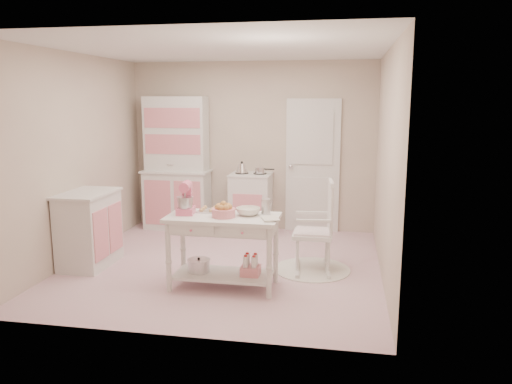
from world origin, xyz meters
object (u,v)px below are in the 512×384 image
stand_mixer (186,198)px  rocking_chair (313,226)px  stove (251,203)px  work_table (223,252)px  bread_basket (224,213)px  hutch (176,163)px  base_cabinet (89,229)px

stand_mixer → rocking_chair: bearing=20.5°
stove → work_table: stove is taller
work_table → stove: bearing=93.4°
work_table → bread_basket: bread_basket is taller
hutch → work_table: 2.78m
rocking_chair → bread_basket: 1.22m
hutch → stand_mixer: (0.92, -2.33, -0.07)m
stand_mixer → base_cabinet: bearing=156.5°
base_cabinet → bread_basket: size_ratio=3.68×
stove → base_cabinet: 2.51m
stove → stand_mixer: 2.36m
hutch → work_table: hutch is taller
stove → work_table: 2.31m
work_table → stand_mixer: stand_mixer is taller
stove → base_cabinet: size_ratio=1.00×
base_cabinet → rocking_chair: rocking_chair is taller
base_cabinet → rocking_chair: (2.72, 0.31, 0.09)m
stove → bread_basket: (0.16, -2.35, 0.39)m
base_cabinet → stand_mixer: size_ratio=2.71×
base_cabinet → work_table: bearing=-13.1°
work_table → bread_basket: 0.45m
hutch → stand_mixer: hutch is taller
hutch → stove: size_ratio=2.26×
stove → stand_mixer: bearing=-97.0°
stove → stand_mixer: stand_mixer is taller
hutch → base_cabinet: 2.07m
stove → bread_basket: 2.39m
base_cabinet → work_table: base_cabinet is taller
rocking_chair → hutch: bearing=138.5°
stove → rocking_chair: rocking_chair is taller
work_table → rocking_chair: bearing=38.4°
rocking_chair → work_table: rocking_chair is taller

